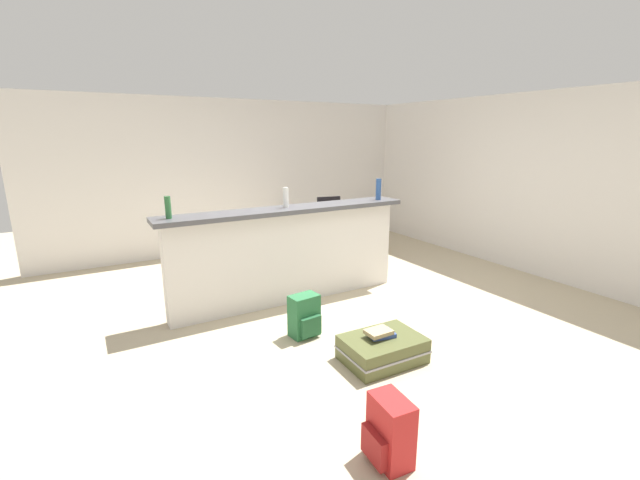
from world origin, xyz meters
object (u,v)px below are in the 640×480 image
at_px(bottle_green, 168,207).
at_px(dining_table, 343,219).
at_px(dining_chair_near_partition, 360,233).
at_px(book_stack, 380,333).
at_px(suitcase_flat_olive, 383,349).
at_px(backpack_green, 305,316).
at_px(backpack_red, 389,432).
at_px(dining_chair_far_side, 327,220).
at_px(bottle_blue, 378,189).
at_px(bottle_white, 286,198).

height_order(bottle_green, dining_table, bottle_green).
relative_size(dining_chair_near_partition, book_stack, 3.39).
relative_size(dining_table, suitcase_flat_olive, 1.32).
distance_m(dining_chair_near_partition, backpack_green, 2.36).
bearing_deg(backpack_red, bottle_green, 105.33).
bearing_deg(dining_chair_far_side, bottle_green, -148.43).
bearing_deg(backpack_red, backpack_green, 79.32).
height_order(dining_table, book_stack, dining_table).
bearing_deg(bottle_green, dining_chair_far_side, 31.57).
distance_m(bottle_blue, backpack_green, 2.04).
height_order(bottle_green, suitcase_flat_olive, bottle_green).
distance_m(bottle_green, suitcase_flat_olive, 2.45).
bearing_deg(dining_table, bottle_white, -142.61).
height_order(bottle_blue, dining_chair_near_partition, bottle_blue).
distance_m(bottle_green, dining_table, 3.10).
bearing_deg(dining_chair_near_partition, book_stack, -121.42).
height_order(dining_chair_near_partition, backpack_red, dining_chair_near_partition).
distance_m(bottle_green, backpack_red, 2.88).
xyz_separation_m(dining_table, dining_chair_far_side, (0.06, 0.59, -0.13)).
height_order(bottle_blue, dining_chair_far_side, bottle_blue).
bearing_deg(bottle_white, dining_table, 37.39).
bearing_deg(bottle_green, suitcase_flat_olive, -49.64).
xyz_separation_m(dining_table, backpack_red, (-2.10, -3.77, -0.44)).
xyz_separation_m(dining_chair_near_partition, suitcase_flat_olive, (-1.38, -2.31, -0.41)).
xyz_separation_m(bottle_white, book_stack, (0.11, -1.63, -0.99)).
bearing_deg(book_stack, dining_chair_near_partition, 58.58).
distance_m(dining_chair_near_partition, dining_chair_far_side, 1.11).
bearing_deg(backpack_green, bottle_white, 74.70).
bearing_deg(dining_chair_far_side, dining_table, -95.73).
bearing_deg(book_stack, suitcase_flat_olive, -58.77).
distance_m(bottle_white, suitcase_flat_olive, 2.01).
height_order(bottle_white, dining_chair_far_side, bottle_white).
bearing_deg(bottle_blue, suitcase_flat_olive, -125.45).
relative_size(backpack_green, backpack_red, 1.00).
bearing_deg(dining_table, book_stack, -116.85).
distance_m(bottle_blue, dining_table, 1.39).
height_order(dining_chair_far_side, suitcase_flat_olive, dining_chair_far_side).
height_order(bottle_green, bottle_white, bottle_white).
bearing_deg(dining_table, dining_chair_near_partition, -92.80).
distance_m(backpack_green, backpack_red, 1.73).
bearing_deg(bottle_green, backpack_green, -41.04).
distance_m(bottle_white, backpack_red, 2.86).
relative_size(bottle_blue, suitcase_flat_olive, 0.32).
xyz_separation_m(bottle_blue, dining_table, (0.26, 1.22, -0.61)).
distance_m(bottle_white, backpack_green, 1.40).
distance_m(dining_chair_near_partition, book_stack, 2.69).
distance_m(dining_chair_near_partition, suitcase_flat_olive, 2.72).
distance_m(bottle_green, dining_chair_near_partition, 2.95).
bearing_deg(backpack_green, suitcase_flat_olive, -63.68).
bearing_deg(bottle_white, backpack_red, -102.30).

